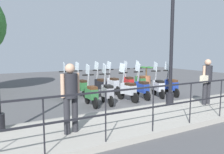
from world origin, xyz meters
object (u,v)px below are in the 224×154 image
object	(u,v)px
pedestrian_with_bag	(207,78)
scooter_far_4	(81,86)
scooter_near_1	(158,86)
scooter_far_3	(100,85)
lamp_post_near	(171,48)
scooter_near_0	(171,85)
scooter_near_3	(128,89)
pedestrian_distant	(71,93)
potted_palm	(146,76)
scooter_near_4	(107,92)
scooter_far_0	(140,81)
scooter_far_5	(65,87)
scooter_far_1	(128,82)
scooter_near_5	(91,93)
scooter_far_2	(113,83)
scooter_near_2	(142,88)

from	to	relation	value
pedestrian_with_bag	scooter_far_4	world-z (taller)	pedestrian_with_bag
scooter_near_1	scooter_far_3	size ratio (longest dim) A/B	1.00
lamp_post_near	pedestrian_with_bag	world-z (taller)	lamp_post_near
scooter_near_0	scooter_far_4	bearing A→B (deg)	72.45
scooter_near_1	scooter_near_3	size ratio (longest dim) A/B	1.00
scooter_far_3	pedestrian_distant	bearing A→B (deg)	141.78
lamp_post_near	potted_palm	world-z (taller)	lamp_post_near
pedestrian_distant	scooter_near_4	world-z (taller)	pedestrian_distant
pedestrian_with_bag	scooter_far_0	distance (m)	4.12
scooter_near_4	scooter_far_5	world-z (taller)	same
scooter_far_1	scooter_near_5	bearing A→B (deg)	130.13
scooter_far_1	scooter_far_3	bearing A→B (deg)	98.31
scooter_near_1	scooter_far_3	world-z (taller)	same
lamp_post_near	scooter_near_5	world-z (taller)	lamp_post_near
scooter_far_3	scooter_far_4	size ratio (longest dim) A/B	1.00
scooter_near_4	scooter_far_2	bearing A→B (deg)	-26.49
pedestrian_distant	scooter_far_4	world-z (taller)	pedestrian_distant
lamp_post_near	scooter_near_5	xyz separation A→B (m)	(1.61, 2.33, -1.64)
pedestrian_distant	scooter_far_0	bearing A→B (deg)	114.66
pedestrian_with_bag	scooter_near_4	distance (m)	3.60
lamp_post_near	scooter_far_3	xyz separation A→B (m)	(3.36, 1.11, -1.64)
scooter_far_1	scooter_near_4	bearing A→B (deg)	137.92
pedestrian_distant	scooter_near_2	bearing A→B (deg)	108.20
scooter_near_1	pedestrian_distant	bearing A→B (deg)	134.97
pedestrian_with_bag	scooter_near_2	bearing A→B (deg)	17.92
scooter_near_2	scooter_far_1	distance (m)	1.68
scooter_near_0	scooter_near_4	bearing A→B (deg)	99.79
scooter_far_4	scooter_near_0	bearing A→B (deg)	-123.15
lamp_post_near	pedestrian_distant	xyz separation A→B (m)	(-0.96, 3.94, -1.04)
lamp_post_near	potted_palm	size ratio (longest dim) A/B	4.19
scooter_near_4	scooter_far_3	xyz separation A→B (m)	(1.77, -0.57, 0.00)
lamp_post_near	scooter_near_2	size ratio (longest dim) A/B	2.88
scooter_far_2	scooter_far_0	bearing A→B (deg)	-91.57
scooter_near_1	scooter_far_2	size ratio (longest dim) A/B	1.00
scooter_near_4	scooter_far_2	xyz separation A→B (m)	(1.80, -1.23, 0.00)
scooter_near_1	scooter_near_5	size ratio (longest dim) A/B	1.00
lamp_post_near	scooter_near_4	size ratio (longest dim) A/B	2.88
potted_palm	scooter_far_5	distance (m)	6.22
scooter_far_2	pedestrian_distant	bearing A→B (deg)	137.77
scooter_near_4	scooter_far_3	distance (m)	1.86
scooter_near_1	scooter_far_5	size ratio (longest dim) A/B	1.00
scooter_near_5	scooter_far_2	bearing A→B (deg)	-44.22
scooter_far_1	scooter_far_5	xyz separation A→B (m)	(0.01, 3.19, 0.00)
potted_palm	scooter_near_2	size ratio (longest dim) A/B	0.69
pedestrian_distant	scooter_near_5	world-z (taller)	pedestrian_distant
scooter_far_3	scooter_far_4	bearing A→B (deg)	79.44
scooter_near_4	scooter_far_3	world-z (taller)	same
lamp_post_near	scooter_far_1	bearing A→B (deg)	-7.36
scooter_near_0	scooter_far_5	bearing A→B (deg)	77.10
lamp_post_near	pedestrian_with_bag	bearing A→B (deg)	-120.60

